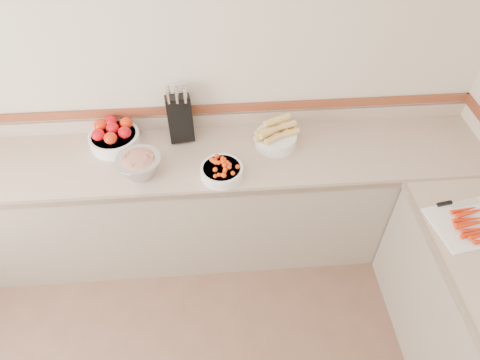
{
  "coord_description": "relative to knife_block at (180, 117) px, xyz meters",
  "views": [
    {
      "loc": [
        0.22,
        -0.38,
        2.78
      ],
      "look_at": [
        0.35,
        1.35,
        1.0
      ],
      "focal_mm": 32.0,
      "sensor_mm": 36.0,
      "label": 1
    }
  ],
  "objects": [
    {
      "name": "cherry_tomato_bowl",
      "position": [
        0.25,
        -0.4,
        -0.11
      ],
      "size": [
        0.27,
        0.27,
        0.14
      ],
      "color": "white",
      "rests_on": "counter_back"
    },
    {
      "name": "back_wall",
      "position": [
        0.01,
        0.1,
        0.24
      ],
      "size": [
        4.0,
        0.0,
        4.0
      ],
      "primitive_type": "plane",
      "rotation": [
        1.57,
        0.0,
        0.0
      ],
      "color": "beige",
      "rests_on": "ground_plane"
    },
    {
      "name": "tomato_bowl",
      "position": [
        -0.44,
        -0.06,
        -0.09
      ],
      "size": [
        0.33,
        0.33,
        0.16
      ],
      "color": "white",
      "rests_on": "counter_back"
    },
    {
      "name": "knife_block",
      "position": [
        0.0,
        0.0,
        0.0
      ],
      "size": [
        0.19,
        0.22,
        0.39
      ],
      "color": "black",
      "rests_on": "counter_back"
    },
    {
      "name": "counter_back",
      "position": [
        0.01,
        -0.22,
        -0.6
      ],
      "size": [
        4.0,
        0.65,
        1.08
      ],
      "color": "tan",
      "rests_on": "ground_plane"
    },
    {
      "name": "rhubarb_bowl",
      "position": [
        -0.25,
        -0.35,
        -0.08
      ],
      "size": [
        0.28,
        0.28,
        0.16
      ],
      "color": "#B2B2BA",
      "rests_on": "counter_back"
    },
    {
      "name": "cutting_board",
      "position": [
        1.62,
        -0.9,
        -0.14
      ],
      "size": [
        0.46,
        0.39,
        0.06
      ],
      "color": "white",
      "rests_on": "counter_right"
    },
    {
      "name": "corn_bowl",
      "position": [
        0.62,
        -0.14,
        -0.09
      ],
      "size": [
        0.31,
        0.28,
        0.2
      ],
      "color": "white",
      "rests_on": "counter_back"
    }
  ]
}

